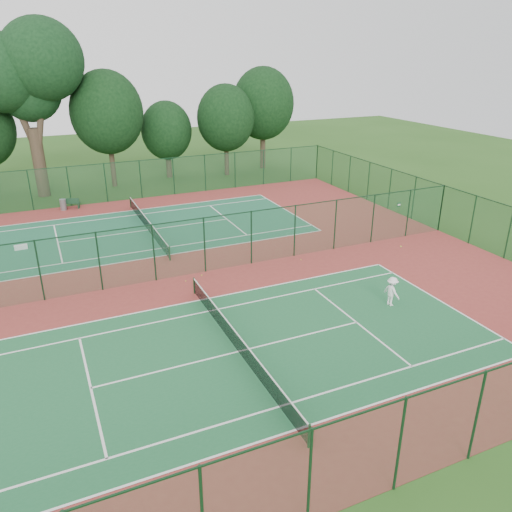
{
  "coord_description": "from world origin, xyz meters",
  "views": [
    {
      "loc": [
        -7.08,
        -26.77,
        12.61
      ],
      "look_at": [
        3.8,
        -2.52,
        1.6
      ],
      "focal_mm": 35.0,
      "sensor_mm": 36.0,
      "label": 1
    }
  ],
  "objects_px": {
    "kit_bag": "(21,247)",
    "big_tree": "(25,72)",
    "bench": "(71,203)",
    "player_near": "(392,291)",
    "trash_bin": "(63,205)"
  },
  "relations": [
    {
      "from": "player_near",
      "to": "kit_bag",
      "type": "bearing_deg",
      "value": 40.59
    },
    {
      "from": "kit_bag",
      "to": "big_tree",
      "type": "relative_size",
      "value": 0.05
    },
    {
      "from": "bench",
      "to": "player_near",
      "type": "bearing_deg",
      "value": -40.86
    },
    {
      "from": "bench",
      "to": "kit_bag",
      "type": "relative_size",
      "value": 1.91
    },
    {
      "from": "bench",
      "to": "big_tree",
      "type": "bearing_deg",
      "value": 128.34
    },
    {
      "from": "kit_bag",
      "to": "big_tree",
      "type": "xyz_separation_m",
      "value": [
        2.28,
        14.09,
        10.7
      ]
    },
    {
      "from": "bench",
      "to": "big_tree",
      "type": "relative_size",
      "value": 0.1
    },
    {
      "from": "bench",
      "to": "kit_bag",
      "type": "bearing_deg",
      "value": -94.95
    },
    {
      "from": "big_tree",
      "to": "player_near",
      "type": "bearing_deg",
      "value": -63.23
    },
    {
      "from": "kit_bag",
      "to": "big_tree",
      "type": "bearing_deg",
      "value": 77.73
    },
    {
      "from": "kit_bag",
      "to": "player_near",
      "type": "bearing_deg",
      "value": -46.34
    },
    {
      "from": "bench",
      "to": "trash_bin",
      "type": "bearing_deg",
      "value": -147.06
    },
    {
      "from": "player_near",
      "to": "kit_bag",
      "type": "height_order",
      "value": "player_near"
    },
    {
      "from": "trash_bin",
      "to": "kit_bag",
      "type": "height_order",
      "value": "trash_bin"
    },
    {
      "from": "player_near",
      "to": "bench",
      "type": "relative_size",
      "value": 1.01
    }
  ]
}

